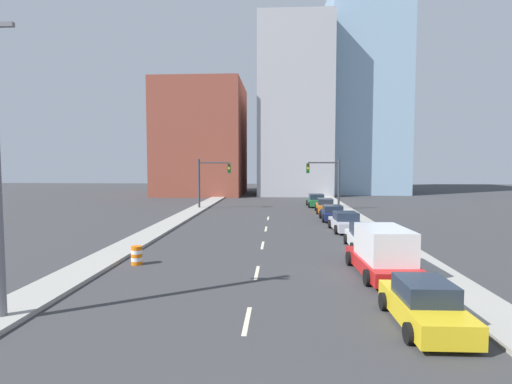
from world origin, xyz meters
The scene contains 20 objects.
sidewalk_left centered at (-8.21, 46.10, 0.09)m, with size 2.02×92.20×0.18m.
sidewalk_right centered at (8.21, 46.10, 0.09)m, with size 2.02×92.20×0.18m.
lane_stripe_at_7m centered at (0.00, 7.22, 0.00)m, with size 0.16×2.40×0.01m, color beige.
lane_stripe_at_13m centered at (0.00, 13.00, 0.00)m, with size 0.16×2.40×0.01m, color beige.
lane_stripe_at_19m centered at (0.00, 19.39, 0.00)m, with size 0.16×2.40×0.01m, color beige.
lane_stripe_at_26m centered at (0.00, 25.80, 0.00)m, with size 0.16×2.40×0.01m, color beige.
lane_stripe_at_32m centered at (0.00, 32.06, 0.00)m, with size 0.16×2.40×0.01m, color beige.
building_brick_left centered at (-12.11, 62.45, 9.29)m, with size 14.00×16.00×18.58m.
building_office_center centered at (3.55, 66.45, 14.36)m, with size 12.00×20.00×28.71m.
building_glass_right centered at (16.14, 70.45, 17.76)m, with size 13.00×20.00×35.51m.
traffic_signal_left centered at (-7.03, 39.58, 3.67)m, with size 3.75×0.35×5.70m.
traffic_signal_right centered at (6.62, 39.58, 3.67)m, with size 3.75×0.35×5.70m.
traffic_barrel centered at (-6.19, 14.16, 0.47)m, with size 0.56×0.56×0.95m.
sedan_yellow centered at (5.61, 7.13, 0.66)m, with size 2.06×4.29×1.46m.
box_truck_red centered at (5.79, 12.84, 1.05)m, with size 2.67×5.61×2.24m.
sedan_white centered at (6.16, 18.66, 0.68)m, with size 2.15×4.68×1.48m.
sedan_silver centered at (6.12, 25.14, 0.67)m, with size 2.32×4.53×1.46m.
sedan_navy centered at (5.90, 30.95, 0.64)m, with size 2.18×4.36×1.37m.
sedan_orange centered at (5.92, 37.02, 0.68)m, with size 2.16×4.83×1.48m.
sedan_green centered at (5.52, 42.99, 0.70)m, with size 2.25×4.42×1.54m.
Camera 1 is at (1.03, -5.43, 5.08)m, focal length 28.00 mm.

